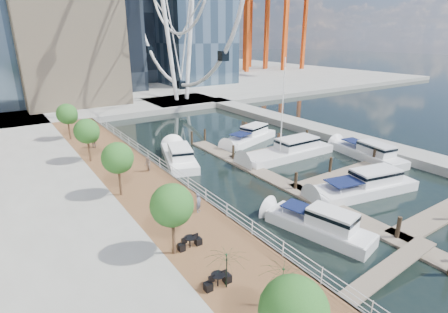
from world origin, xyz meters
TOP-DOWN VIEW (x-y plane):
  - ground at (0.00, 0.00)m, footprint 520.00×520.00m
  - boardwalk at (-9.00, 15.00)m, footprint 6.00×60.00m
  - seawall at (-6.00, 15.00)m, footprint 0.25×60.00m
  - land_far at (0.00, 102.00)m, footprint 200.00×114.00m
  - breakwater at (20.00, 20.00)m, footprint 4.00×60.00m
  - pier at (14.00, 52.00)m, footprint 14.00×12.00m
  - railing at (-6.10, 15.00)m, footprint 0.10×60.00m
  - floating_docks at (7.97, 9.98)m, footprint 16.00×34.00m
  - port_cranes at (67.67, 95.67)m, footprint 40.00×52.00m
  - street_trees at (-11.40, 14.00)m, footprint 2.60×42.60m
  - cafe_tables at (-10.40, -2.00)m, footprint 2.50×13.70m
  - yacht_foreground at (7.72, 4.09)m, footprint 11.73×5.21m
  - pedestrian_near at (-7.47, 7.80)m, footprint 0.67×0.62m
  - pedestrian_mid at (-7.48, 17.71)m, footprint 0.59×0.75m
  - pedestrian_far at (-9.79, 28.64)m, footprint 1.01×0.54m
  - moored_yachts at (8.00, 13.84)m, footprint 23.99×35.75m

SIDE VIEW (x-z plane):
  - ground at x=0.00m, z-range 0.00..0.00m
  - yacht_foreground at x=7.72m, z-range -1.07..1.07m
  - moored_yachts at x=8.00m, z-range -5.75..5.75m
  - floating_docks at x=7.97m, z-range -0.81..1.79m
  - boardwalk at x=-9.00m, z-range 0.00..1.00m
  - seawall at x=-6.00m, z-range 0.00..1.00m
  - land_far at x=0.00m, z-range 0.00..1.00m
  - breakwater at x=20.00m, z-range 0.00..1.00m
  - pier at x=14.00m, z-range 0.00..1.00m
  - cafe_tables at x=-10.40m, z-range 1.00..1.74m
  - railing at x=-6.10m, z-range 1.00..2.05m
  - pedestrian_mid at x=-7.48m, z-range 1.00..2.51m
  - pedestrian_near at x=-7.47m, z-range 1.00..2.54m
  - pedestrian_far at x=-9.79m, z-range 1.00..2.65m
  - street_trees at x=-11.40m, z-range 1.99..6.59m
  - port_cranes at x=67.67m, z-range 1.00..39.00m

